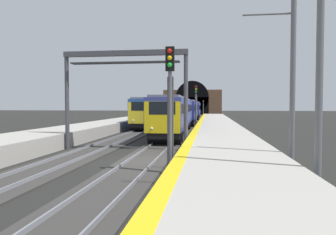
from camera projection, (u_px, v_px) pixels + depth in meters
ground_plane at (143, 162)px, 16.81m from camera, size 320.00×320.00×0.00m
platform_right at (225, 153)px, 16.21m from camera, size 112.00×4.34×1.09m
platform_right_edge_strip at (189, 142)px, 16.44m from camera, size 112.00×0.50×0.01m
track_main_line at (143, 161)px, 16.81m from camera, size 160.00×2.70×0.21m
track_adjacent_line at (69, 159)px, 17.36m from camera, size 160.00×2.98×0.21m
train_main_approaching at (188, 110)px, 51.76m from camera, size 58.86×3.06×3.82m
train_adjacent_platform at (171, 109)px, 62.70m from camera, size 57.72×3.17×3.96m
railway_signal_near at (170, 98)px, 13.61m from camera, size 0.39×0.38×5.58m
railway_signal_mid at (196, 103)px, 39.70m from camera, size 0.39×0.38×5.59m
railway_signal_far at (203, 107)px, 87.11m from camera, size 0.39×0.38×4.48m
overhead_signal_gantry at (125, 75)px, 20.89m from camera, size 0.70×8.48×6.69m
tunnel_portal at (192, 102)px, 103.57m from camera, size 2.17×19.28×11.10m
catenary_mast_near at (319, 63)px, 9.75m from camera, size 0.22×2.15×8.49m
catenary_mast_far at (292, 87)px, 12.91m from camera, size 0.22×2.17×7.42m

